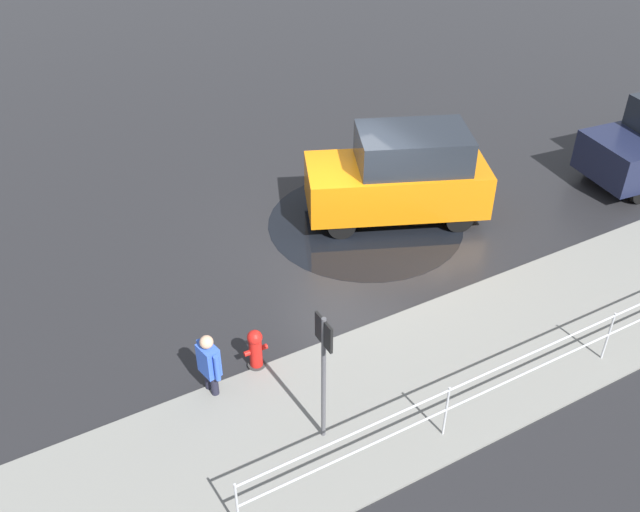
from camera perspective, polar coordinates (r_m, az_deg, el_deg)
name	(u,v)px	position (r m, az deg, el deg)	size (l,w,h in m)	color
ground_plane	(351,238)	(15.38, 2.46, 1.48)	(60.00, 60.00, 0.00)	black
kerb_strip	(475,356)	(12.80, 12.33, -7.84)	(24.00, 3.20, 0.04)	slate
moving_hatchback	(401,175)	(15.68, 6.46, 6.42)	(4.25, 3.11, 2.06)	orange
fire_hydrant	(256,350)	(12.13, -5.18, -7.46)	(0.42, 0.31, 0.80)	red
pedestrian	(209,362)	(11.60, -8.87, -8.37)	(0.30, 0.56, 1.22)	blue
metal_railing	(534,362)	(11.87, 16.75, -8.16)	(10.28, 0.04, 1.05)	#B7BABF
sign_post	(324,362)	(10.18, 0.29, -8.51)	(0.07, 0.44, 2.40)	#4C4C51
puddle_patch	(365,223)	(15.87, 3.63, 2.66)	(4.32, 4.32, 0.01)	black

